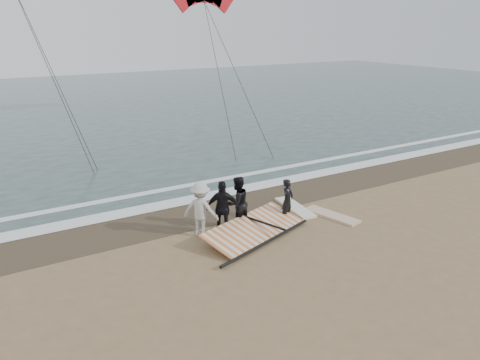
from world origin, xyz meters
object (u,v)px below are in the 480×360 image
object	(u,v)px
board_cream	(295,207)
sail_rig	(251,230)
man_main	(287,200)
board_white	(332,215)

from	to	relation	value
board_cream	sail_rig	world-z (taller)	sail_rig
man_main	board_white	world-z (taller)	man_main
man_main	sail_rig	size ratio (longest dim) A/B	0.37
board_white	board_cream	bearing A→B (deg)	103.66
board_white	sail_rig	bearing A→B (deg)	163.22
man_main	board_white	distance (m)	1.93
man_main	board_white	bearing A→B (deg)	-47.83
sail_rig	man_main	bearing A→B (deg)	12.50
board_cream	board_white	bearing A→B (deg)	-54.77
board_cream	man_main	bearing A→B (deg)	-133.51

